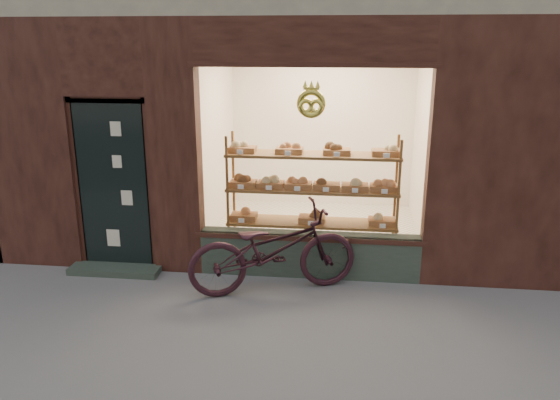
# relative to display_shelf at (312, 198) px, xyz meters

# --- Properties ---
(ground) EXTENTS (90.00, 90.00, 0.00)m
(ground) POSITION_rel_display_shelf_xyz_m (-0.45, -2.55, -0.88)
(ground) COLOR slate
(display_shelf) EXTENTS (2.20, 0.45, 1.70)m
(display_shelf) POSITION_rel_display_shelf_xyz_m (0.00, 0.00, 0.00)
(display_shelf) COLOR brown
(display_shelf) RESTS_ON ground
(bicycle) EXTENTS (2.09, 1.32, 1.04)m
(bicycle) POSITION_rel_display_shelf_xyz_m (-0.39, -0.92, -0.36)
(bicycle) COLOR black
(bicycle) RESTS_ON ground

